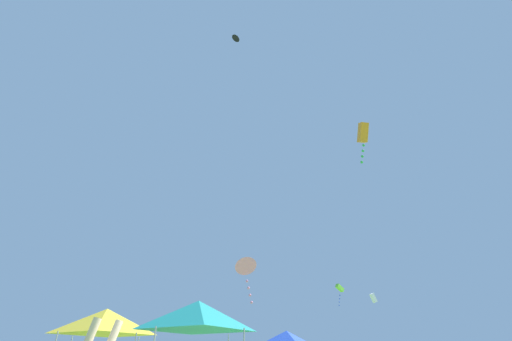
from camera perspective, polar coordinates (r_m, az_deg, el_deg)
The scene contains 8 objects.
canopy_tent_teal at distance 15.49m, azimuth -9.32°, elevation -21.94°, with size 3.46×3.46×3.71m.
canopy_tent_yellow at distance 19.93m, azimuth -23.04°, elevation -21.37°, with size 3.56×3.56×3.81m.
canopy_tent_blue at distance 20.04m, azimuth 4.96°, elevation -25.48°, with size 2.74×2.74×2.93m.
kite_black_delta at distance 31.66m, azimuth -3.23°, elevation 20.45°, with size 0.79×0.83×0.43m.
kite_white_box at distance 32.10m, azimuth 18.31°, elevation -18.84°, with size 0.59×0.38×0.75m.
kite_lime_box at distance 39.67m, azimuth 13.28°, elevation -17.95°, with size 1.08×0.77×2.11m.
kite_orange_box at distance 26.19m, azimuth 16.77°, elevation 5.67°, with size 0.86×1.16×3.27m.
kite_pink_delta at distance 26.57m, azimuth -1.65°, elevation -15.16°, with size 1.68×1.44×3.20m.
Camera 1 is at (-0.48, -6.95, 1.49)m, focal length 24.94 mm.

